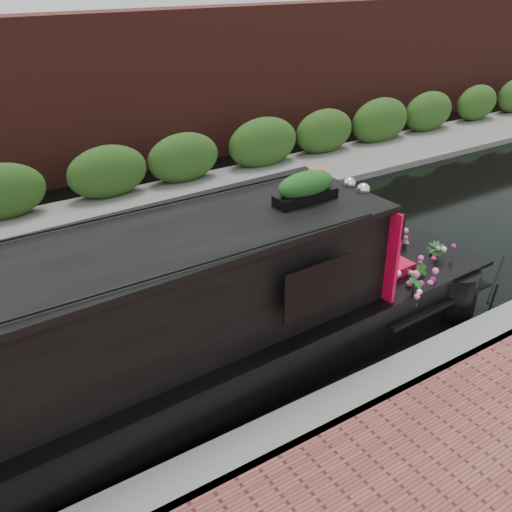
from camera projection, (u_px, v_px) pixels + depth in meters
ground at (209, 300)px, 9.60m from camera, size 80.00×80.00×0.00m
near_bank_coping at (337, 417)px, 7.15m from camera, size 40.00×0.60×0.50m
far_bank_path at (118, 217)px, 12.72m from camera, size 40.00×2.40×0.34m
far_hedge at (104, 204)px, 13.39m from camera, size 40.00×1.10×2.80m
far_brick_wall at (77, 178)px, 14.95m from camera, size 40.00×1.00×8.00m
narrowboat at (67, 374)px, 6.55m from camera, size 12.48×2.65×2.90m
rope_fender at (446, 274)px, 10.08m from camera, size 0.32×0.39×0.32m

